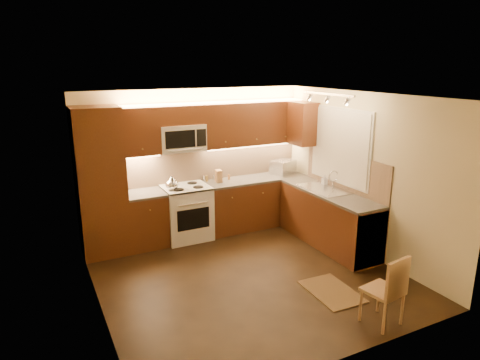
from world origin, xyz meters
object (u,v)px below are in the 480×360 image
dining_chair (383,289)px  soap_bottle (325,180)px  sink (324,185)px  kettle (172,183)px  stove (187,212)px  knife_block (219,176)px  microwave (181,138)px  toaster_oven (283,167)px

dining_chair → soap_bottle: bearing=58.9°
sink → kettle: kettle is taller
stove → knife_block: bearing=7.3°
sink → kettle: bearing=155.6°
microwave → toaster_oven: bearing=-1.7°
knife_block → soap_bottle: (1.53, -0.99, -0.02)m
toaster_oven → knife_block: 1.32m
stove → soap_bottle: (2.17, -0.91, 0.53)m
stove → microwave: (0.00, 0.14, 1.26)m
dining_chair → sink: bearing=60.7°
toaster_oven → microwave: bearing=158.6°
stove → kettle: (-0.27, -0.10, 0.58)m
kettle → toaster_oven: size_ratio=0.57×
soap_bottle → dining_chair: (-1.03, -2.46, -0.56)m
stove → toaster_oven: bearing=2.2°
microwave → toaster_oven: 2.08m
toaster_oven → knife_block: bearing=160.1°
stove → microwave: size_ratio=1.21×
sink → toaster_oven: 1.20m
dining_chair → microwave: bearing=99.7°
knife_block → sink: bearing=-33.9°
toaster_oven → kettle: bearing=164.9°
soap_bottle → dining_chair: size_ratio=0.20×
sink → dining_chair: sink is taller
stove → knife_block: 0.84m
knife_block → dining_chair: bearing=-74.0°
stove → sink: size_ratio=1.07×
soap_bottle → dining_chair: 2.73m
sink → knife_block: size_ratio=4.06×
toaster_oven → dining_chair: size_ratio=0.50×
sink → knife_block: (-1.36, 1.21, 0.03)m
microwave → toaster_oven: size_ratio=1.78×
sink → toaster_oven: toaster_oven is taller
toaster_oven → knife_block: toaster_oven is taller
stove → soap_bottle: 2.41m
microwave → kettle: (-0.27, -0.23, -0.68)m
soap_bottle → sink: bearing=-128.1°
knife_block → kettle: bearing=-161.0°
sink → knife_block: knife_block is taller
knife_block → dining_chair: knife_block is taller
stove → toaster_oven: (1.96, 0.08, 0.57)m
toaster_oven → soap_bottle: 1.01m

